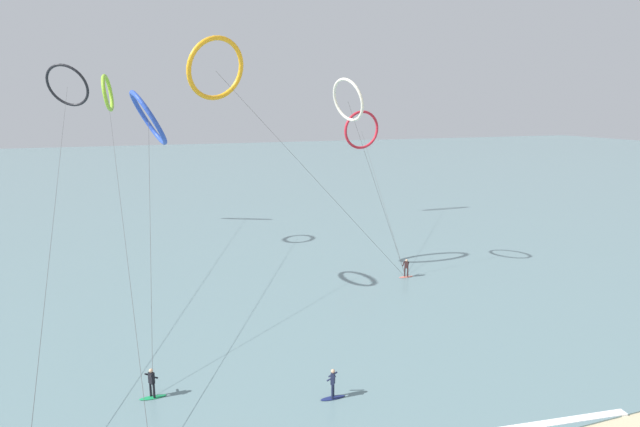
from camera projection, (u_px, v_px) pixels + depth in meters
name	position (u px, v px, depth m)	size (l,w,h in m)	color
sea_water	(188.00, 177.00, 115.48)	(400.00, 200.00, 0.08)	slate
surfer_coral	(406.00, 269.00, 48.34)	(1.40, 0.73, 1.70)	#EA7260
surfer_emerald	(152.00, 385.00, 28.39)	(1.40, 0.72, 1.70)	#199351
surfer_navy	(333.00, 386.00, 28.34)	(1.40, 0.71, 1.70)	navy
kite_lime	(108.00, 93.00, 52.18)	(2.31, 38.49, 18.52)	#8CC62D
kite_ivory	(348.00, 100.00, 46.37)	(5.99, 4.98, 17.87)	silver
kite_crimson	(362.00, 130.00, 73.00)	(9.98, 27.32, 14.81)	red
kite_charcoal	(67.00, 86.00, 62.35)	(5.83, 54.91, 20.26)	black
kite_cobalt	(148.00, 118.00, 39.29)	(3.03, 16.85, 16.67)	#2647B7
kite_amber	(216.00, 69.00, 43.61)	(18.75, 6.37, 21.07)	orange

